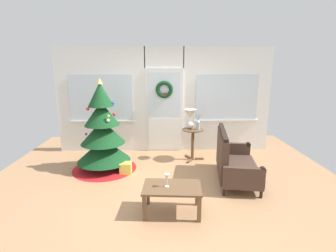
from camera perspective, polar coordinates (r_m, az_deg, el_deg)
The scene contains 10 objects.
ground_plane at distance 4.64m, azimuth -0.45°, elevation -13.73°, with size 6.76×6.76×0.00m, color #AD7F56.
back_wall_with_door at distance 6.26m, azimuth -0.83°, elevation 5.80°, with size 5.20×0.19×2.55m.
christmas_tree at distance 5.38m, azimuth -14.36°, elevation -2.42°, with size 1.32×1.32×1.88m.
settee_sofa at distance 4.97m, azimuth 14.17°, elevation -7.53°, with size 0.90×1.51×0.96m.
side_table at distance 5.78m, azimuth 5.56°, elevation -2.72°, with size 0.50×0.48×0.73m.
table_lamp at distance 5.70m, azimuth 5.03°, elevation 2.19°, with size 0.28×0.28×0.44m.
flower_vase at distance 5.66m, azimuth 6.72°, elevation 0.33°, with size 0.11×0.10×0.35m.
coffee_table at distance 3.81m, azimuth 0.92°, elevation -14.19°, with size 0.87×0.57×0.42m.
wine_glass at distance 3.71m, azimuth -0.29°, elevation -11.44°, with size 0.08×0.08×0.20m.
gift_box at distance 5.24m, azimuth -9.45°, elevation -9.25°, with size 0.23×0.20×0.23m, color #D8C64C.
Camera 1 is at (-0.07, -4.12, 2.12)m, focal length 27.25 mm.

